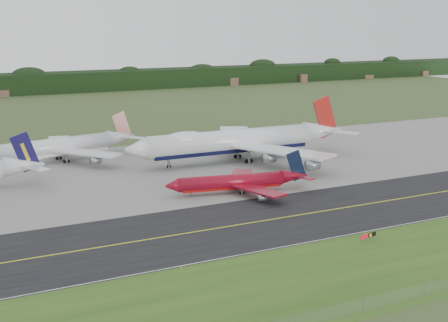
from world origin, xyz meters
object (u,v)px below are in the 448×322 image
(jet_red_737, at_px, (239,182))
(jet_star_tail, at_px, (61,147))
(jet_ba_747, at_px, (239,141))
(taxiway_sign, at_px, (368,236))

(jet_red_737, xyz_separation_m, jet_star_tail, (-31.53, 56.26, 1.78))
(jet_ba_747, distance_m, jet_red_737, 36.45)
(jet_ba_747, distance_m, taxiway_sign, 75.84)
(jet_ba_747, bearing_deg, taxiway_sign, -98.67)
(jet_ba_747, height_order, jet_star_tail, jet_ba_747)
(jet_red_737, xyz_separation_m, taxiway_sign, (5.56, -42.73, -1.76))
(jet_ba_747, relative_size, jet_star_tail, 1.44)
(jet_ba_747, distance_m, jet_star_tail, 54.24)
(jet_star_tail, distance_m, taxiway_sign, 105.77)
(jet_red_737, bearing_deg, taxiway_sign, -82.58)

